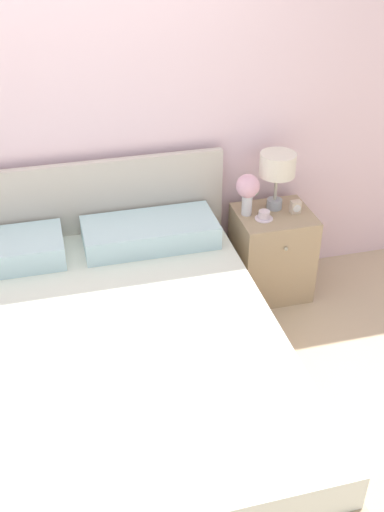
% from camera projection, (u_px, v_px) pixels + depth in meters
% --- Properties ---
extents(ground_plane, '(12.00, 12.00, 0.00)m').
position_uv_depth(ground_plane, '(80.00, 298.00, 3.95)').
color(ground_plane, '#CCB28E').
extents(wall_back, '(8.00, 0.06, 2.60)m').
position_uv_depth(wall_back, '(54.00, 102.00, 3.30)').
color(wall_back, silver).
rests_on(wall_back, ground_plane).
extents(bed, '(1.90, 2.08, 0.96)m').
position_uv_depth(bed, '(93.00, 366.00, 3.02)').
color(bed, tan).
rests_on(bed, ground_plane).
extents(nightstand, '(0.47, 0.43, 0.58)m').
position_uv_depth(nightstand, '(271.00, 253.00, 3.87)').
color(nightstand, tan).
rests_on(nightstand, ground_plane).
extents(table_lamp, '(0.22, 0.22, 0.37)m').
position_uv_depth(table_lamp, '(277.00, 168.00, 3.62)').
color(table_lamp, '#A8B2BC').
rests_on(table_lamp, nightstand).
extents(flower_vase, '(0.15, 0.15, 0.27)m').
position_uv_depth(flower_vase, '(248.00, 189.00, 3.61)').
color(flower_vase, white).
rests_on(flower_vase, nightstand).
extents(teacup, '(0.11, 0.11, 0.05)m').
position_uv_depth(teacup, '(264.00, 216.00, 3.64)').
color(teacup, white).
rests_on(teacup, nightstand).
extents(alarm_clock, '(0.06, 0.05, 0.08)m').
position_uv_depth(alarm_clock, '(296.00, 207.00, 3.70)').
color(alarm_clock, beige).
rests_on(alarm_clock, nightstand).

